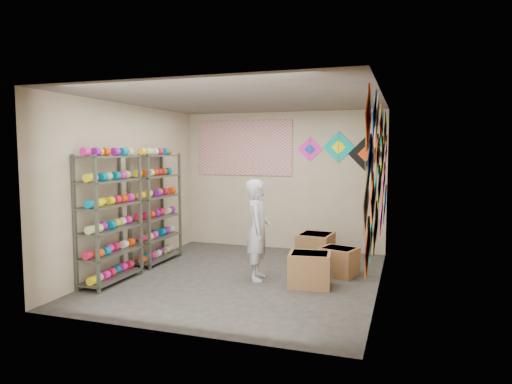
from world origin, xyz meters
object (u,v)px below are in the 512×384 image
(shelf_rack_back, at_px, (156,208))
(carton_a, at_px, (310,270))
(shopkeeper, at_px, (258,230))
(shelf_rack_front, at_px, (110,219))
(carton_c, at_px, (316,249))
(carton_b, at_px, (339,262))

(shelf_rack_back, distance_m, carton_a, 2.98)
(shopkeeper, bearing_deg, shelf_rack_front, 100.24)
(shelf_rack_front, relative_size, shelf_rack_back, 1.00)
(shelf_rack_back, relative_size, carton_a, 3.23)
(shelf_rack_front, xyz_separation_m, shelf_rack_back, (0.00, 1.30, 0.00))
(shelf_rack_front, relative_size, carton_c, 3.14)
(shelf_rack_back, bearing_deg, carton_b, 2.49)
(shelf_rack_front, height_order, shelf_rack_back, same)
(carton_c, bearing_deg, shopkeeper, -112.31)
(shopkeeper, bearing_deg, carton_a, -109.85)
(shelf_rack_front, xyz_separation_m, carton_c, (2.67, 2.04, -0.69))
(carton_a, bearing_deg, shopkeeper, 165.03)
(shelf_rack_back, distance_m, shopkeeper, 2.08)
(carton_b, height_order, carton_c, carton_c)
(carton_b, bearing_deg, shopkeeper, -133.56)
(shelf_rack_back, bearing_deg, shelf_rack_front, -90.00)
(carton_a, bearing_deg, shelf_rack_front, -173.03)
(shopkeeper, distance_m, carton_a, 0.98)
(shelf_rack_front, height_order, shopkeeper, shelf_rack_front)
(shopkeeper, distance_m, carton_b, 1.40)
(shopkeeper, xyz_separation_m, carton_b, (1.13, 0.61, -0.54))
(carton_a, height_order, carton_b, carton_a)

